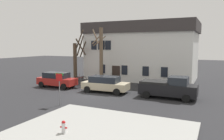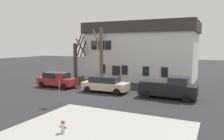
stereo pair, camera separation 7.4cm
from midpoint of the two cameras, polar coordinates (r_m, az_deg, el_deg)
name	(u,v)px [view 1 (the left image)]	position (r m, az deg, el deg)	size (l,w,h in m)	color
ground_plane	(90,95)	(21.58, -5.77, -6.49)	(120.00, 120.00, 0.00)	#262628
sidewalk_slab	(100,133)	(12.59, -3.27, -15.78)	(9.76, 7.78, 0.12)	#999993
building_main	(142,51)	(32.02, 7.63, 4.91)	(15.04, 8.64, 7.87)	white
tree_bare_near	(76,58)	(30.39, -9.22, 2.99)	(2.27, 2.81, 6.85)	#4C3D2D
tree_bare_mid	(101,54)	(27.21, -2.97, 4.03)	(1.48, 2.34, 6.92)	brown
car_red_wagon	(57,79)	(26.15, -14.09, -2.39)	(4.60, 2.04, 1.70)	#AD231E
car_beige_wagon	(105,84)	(22.67, -1.85, -3.59)	(4.80, 2.28, 1.65)	#C6B793
pickup_truck_black	(168,88)	(20.82, 14.24, -4.40)	(5.10, 2.23, 2.01)	black
fire_hydrant	(64,127)	(12.51, -12.52, -14.04)	(0.42, 0.22, 0.68)	silver
street_sign_pole	(59,83)	(18.01, -13.54, -3.23)	(0.76, 0.07, 2.63)	slate
bicycle_leaning	(81,79)	(29.57, -8.14, -2.27)	(1.74, 0.30, 1.03)	black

